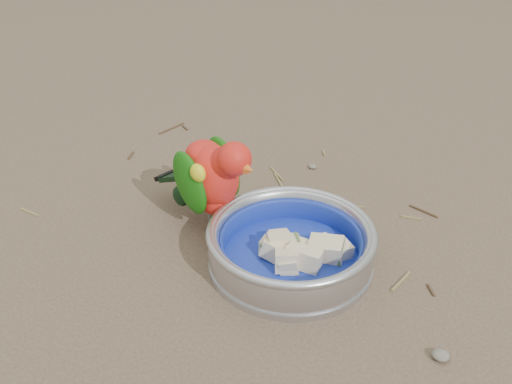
% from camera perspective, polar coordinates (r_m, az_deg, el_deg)
% --- Properties ---
extents(ground, '(60.00, 60.00, 0.00)m').
position_cam_1_polar(ground, '(0.78, 1.24, -9.44)').
color(ground, brown).
extents(food_bowl, '(0.23, 0.23, 0.02)m').
position_cam_1_polar(food_bowl, '(0.81, 3.46, -6.81)').
color(food_bowl, '#B2B2BA').
rests_on(food_bowl, ground).
extents(bowl_wall, '(0.23, 0.23, 0.04)m').
position_cam_1_polar(bowl_wall, '(0.79, 3.53, -5.10)').
color(bowl_wall, '#B2B2BA').
rests_on(bowl_wall, food_bowl).
extents(fruit_wedges, '(0.14, 0.14, 0.03)m').
position_cam_1_polar(fruit_wedges, '(0.79, 3.51, -5.51)').
color(fruit_wedges, beige).
rests_on(fruit_wedges, food_bowl).
extents(lory_parrot, '(0.21, 0.15, 0.15)m').
position_cam_1_polar(lory_parrot, '(0.85, -4.32, 0.86)').
color(lory_parrot, red).
rests_on(lory_parrot, ground).
extents(ground_debris, '(0.90, 0.80, 0.01)m').
position_cam_1_polar(ground_debris, '(0.80, 4.25, -7.82)').
color(ground_debris, olive).
rests_on(ground_debris, ground).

